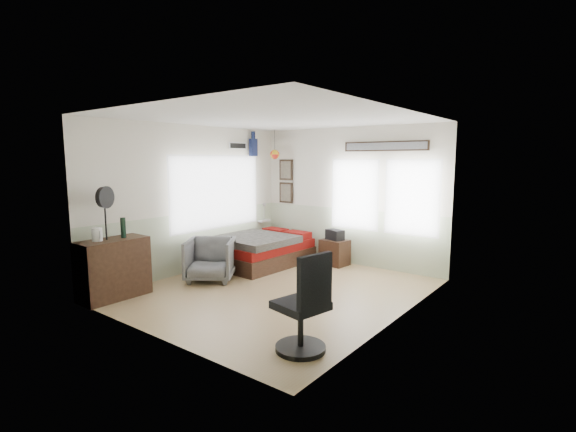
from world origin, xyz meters
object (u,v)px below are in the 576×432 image
at_px(nightstand, 335,252).
at_px(bed, 262,250).
at_px(dresser, 113,269).
at_px(task_chair, 305,312).
at_px(armchair, 210,259).

bearing_deg(nightstand, bed, -138.21).
xyz_separation_m(dresser, task_chair, (3.33, 0.28, 0.00)).
bearing_deg(nightstand, armchair, -111.87).
distance_m(armchair, task_chair, 3.13).
xyz_separation_m(bed, task_chair, (2.89, -2.60, 0.16)).
xyz_separation_m(armchair, nightstand, (1.16, 2.21, -0.11)).
height_order(bed, task_chair, task_chair).
relative_size(dresser, nightstand, 1.98).
relative_size(armchair, nightstand, 1.59).
height_order(armchair, task_chair, task_chair).
bearing_deg(bed, dresser, -95.90).
xyz_separation_m(bed, nightstand, (1.17, 0.85, -0.04)).
distance_m(dresser, nightstand, 4.07).
height_order(armchair, nightstand, armchair).
bearing_deg(nightstand, task_chair, -57.83).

